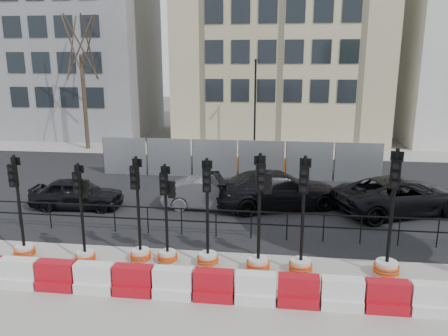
# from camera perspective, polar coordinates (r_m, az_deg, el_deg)

# --- Properties ---
(ground) EXTENTS (120.00, 120.00, 0.00)m
(ground) POSITION_cam_1_polar(r_m,az_deg,el_deg) (14.10, -1.75, -10.90)
(ground) COLOR #51514C
(ground) RESTS_ON ground
(sidewalk_near) EXTENTS (40.00, 6.00, 0.02)m
(sidewalk_near) POSITION_cam_1_polar(r_m,az_deg,el_deg) (11.48, -4.17, -17.06)
(sidewalk_near) COLOR gray
(sidewalk_near) RESTS_ON ground
(road) EXTENTS (40.00, 14.00, 0.03)m
(road) POSITION_cam_1_polar(r_m,az_deg,el_deg) (20.61, 1.27, -2.76)
(road) COLOR black
(road) RESTS_ON ground
(sidewalk_far) EXTENTS (40.00, 4.00, 0.02)m
(sidewalk_far) POSITION_cam_1_polar(r_m,az_deg,el_deg) (29.32, 3.10, 2.22)
(sidewalk_far) COLOR gray
(sidewalk_far) RESTS_ON ground
(building_grey) EXTENTS (11.00, 9.06, 14.00)m
(building_grey) POSITION_cam_1_polar(r_m,az_deg,el_deg) (38.18, -18.24, 14.82)
(building_grey) COLOR gray
(building_grey) RESTS_ON ground
(building_cream) EXTENTS (15.00, 10.06, 18.00)m
(building_cream) POSITION_cam_1_polar(r_m,az_deg,el_deg) (34.77, 7.54, 18.84)
(building_cream) COLOR beige
(building_cream) RESTS_ON ground
(kerb_railing) EXTENTS (18.00, 0.04, 1.00)m
(kerb_railing) POSITION_cam_1_polar(r_m,az_deg,el_deg) (14.94, -1.05, -6.59)
(kerb_railing) COLOR black
(kerb_railing) RESTS_ON ground
(heras_fencing) EXTENTS (14.33, 1.72, 2.00)m
(heras_fencing) POSITION_cam_1_polar(r_m,az_deg,el_deg) (23.16, 3.41, 0.72)
(heras_fencing) COLOR #93969B
(heras_fencing) RESTS_ON ground
(lamp_post_far) EXTENTS (0.12, 0.56, 6.00)m
(lamp_post_far) POSITION_cam_1_polar(r_m,az_deg,el_deg) (27.80, 4.07, 8.27)
(lamp_post_far) COLOR black
(lamp_post_far) RESTS_ON ground
(tree_bare_far) EXTENTS (2.00, 2.00, 9.00)m
(tree_bare_far) POSITION_cam_1_polar(r_m,az_deg,el_deg) (31.03, -18.22, 14.56)
(tree_bare_far) COLOR #473828
(tree_bare_far) RESTS_ON ground
(barrier_row) EXTENTS (12.55, 0.50, 0.80)m
(barrier_row) POSITION_cam_1_polar(r_m,az_deg,el_deg) (11.48, -4.00, -15.03)
(barrier_row) COLOR red
(barrier_row) RESTS_ON ground
(traffic_signal_a) EXTENTS (0.64, 0.64, 3.24)m
(traffic_signal_a) POSITION_cam_1_polar(r_m,az_deg,el_deg) (14.79, -24.79, -8.21)
(traffic_signal_a) COLOR silver
(traffic_signal_a) RESTS_ON ground
(traffic_signal_b) EXTENTS (0.61, 0.61, 3.08)m
(traffic_signal_b) POSITION_cam_1_polar(r_m,az_deg,el_deg) (13.71, -17.81, -8.99)
(traffic_signal_b) COLOR silver
(traffic_signal_b) RESTS_ON ground
(traffic_signal_c) EXTENTS (0.64, 0.64, 3.26)m
(traffic_signal_c) POSITION_cam_1_polar(r_m,az_deg,el_deg) (13.42, -10.95, -9.35)
(traffic_signal_c) COLOR silver
(traffic_signal_c) RESTS_ON ground
(traffic_signal_d) EXTENTS (0.60, 0.60, 3.04)m
(traffic_signal_d) POSITION_cam_1_polar(r_m,az_deg,el_deg) (13.21, -7.41, -9.34)
(traffic_signal_d) COLOR silver
(traffic_signal_d) RESTS_ON ground
(traffic_signal_e) EXTENTS (0.64, 0.64, 3.26)m
(traffic_signal_e) POSITION_cam_1_polar(r_m,az_deg,el_deg) (12.95, -2.15, -9.97)
(traffic_signal_e) COLOR silver
(traffic_signal_e) RESTS_ON ground
(traffic_signal_f) EXTENTS (0.69, 0.69, 3.49)m
(traffic_signal_f) POSITION_cam_1_polar(r_m,az_deg,el_deg) (12.56, 4.60, -10.01)
(traffic_signal_f) COLOR silver
(traffic_signal_f) RESTS_ON ground
(traffic_signal_g) EXTENTS (0.68, 0.68, 3.43)m
(traffic_signal_g) POSITION_cam_1_polar(r_m,az_deg,el_deg) (12.68, 10.05, -10.55)
(traffic_signal_g) COLOR silver
(traffic_signal_g) RESTS_ON ground
(traffic_signal_h) EXTENTS (0.72, 0.72, 3.67)m
(traffic_signal_h) POSITION_cam_1_polar(r_m,az_deg,el_deg) (13.14, 20.62, -10.14)
(traffic_signal_h) COLOR silver
(traffic_signal_h) RESTS_ON ground
(car_a) EXTENTS (1.99, 3.91, 1.26)m
(car_a) POSITION_cam_1_polar(r_m,az_deg,el_deg) (18.83, -18.65, -3.16)
(car_a) COLOR black
(car_a) RESTS_ON ground
(car_b) EXTENTS (1.45, 3.87, 1.26)m
(car_b) POSITION_cam_1_polar(r_m,az_deg,el_deg) (17.84, -1.84, -3.35)
(car_b) COLOR #515056
(car_b) RESTS_ON ground
(car_c) EXTENTS (5.20, 6.51, 1.53)m
(car_c) POSITION_cam_1_polar(r_m,az_deg,el_deg) (18.01, 7.01, -2.84)
(car_c) COLOR black
(car_c) RESTS_ON ground
(car_d) EXTENTS (6.06, 6.89, 1.45)m
(car_d) POSITION_cam_1_polar(r_m,az_deg,el_deg) (18.61, 22.00, -3.35)
(car_d) COLOR black
(car_d) RESTS_ON ground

